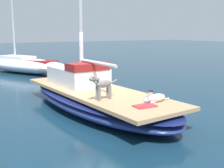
# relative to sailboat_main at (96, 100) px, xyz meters

# --- Properties ---
(ground_plane) EXTENTS (120.00, 120.00, 0.00)m
(ground_plane) POSITION_rel_sailboat_main_xyz_m (0.00, 0.00, -0.34)
(ground_plane) COLOR #143347
(sailboat_main) EXTENTS (2.90, 7.36, 0.66)m
(sailboat_main) POSITION_rel_sailboat_main_xyz_m (0.00, 0.00, 0.00)
(sailboat_main) COLOR navy
(sailboat_main) RESTS_ON ground
(cabin_house) EXTENTS (1.52, 2.29, 0.84)m
(cabin_house) POSITION_rel_sailboat_main_xyz_m (-0.07, 1.12, 0.67)
(cabin_house) COLOR silver
(cabin_house) RESTS_ON sailboat_main
(dog_white) EXTENTS (0.95, 0.32, 0.22)m
(dog_white) POSITION_rel_sailboat_main_xyz_m (0.59, -2.26, 0.43)
(dog_white) COLOR silver
(dog_white) RESTS_ON sailboat_main
(dog_grey) EXTENTS (0.94, 0.27, 0.70)m
(dog_grey) POSITION_rel_sailboat_main_xyz_m (-0.50, -1.29, 0.75)
(dog_grey) COLOR gray
(dog_grey) RESTS_ON sailboat_main
(deck_winch) EXTENTS (0.16, 0.16, 0.21)m
(deck_winch) POSITION_rel_sailboat_main_xyz_m (0.82, -1.78, 0.42)
(deck_winch) COLOR #B7B7BC
(deck_winch) RESTS_ON sailboat_main
(coiled_rope) EXTENTS (0.32, 0.32, 0.04)m
(coiled_rope) POSITION_rel_sailboat_main_xyz_m (-0.51, -1.02, 0.35)
(coiled_rope) COLOR beige
(coiled_rope) RESTS_ON sailboat_main
(deck_towel) EXTENTS (0.58, 0.39, 0.03)m
(deck_towel) POSITION_rel_sailboat_main_xyz_m (0.05, -2.49, 0.34)
(deck_towel) COLOR #C6333D
(deck_towel) RESTS_ON sailboat_main
(moored_boat_far_astern) EXTENTS (5.03, 7.91, 6.89)m
(moored_boat_far_astern) POSITION_rel_sailboat_main_xyz_m (0.37, 10.04, 0.17)
(moored_boat_far_astern) COLOR white
(moored_boat_far_astern) RESTS_ON ground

